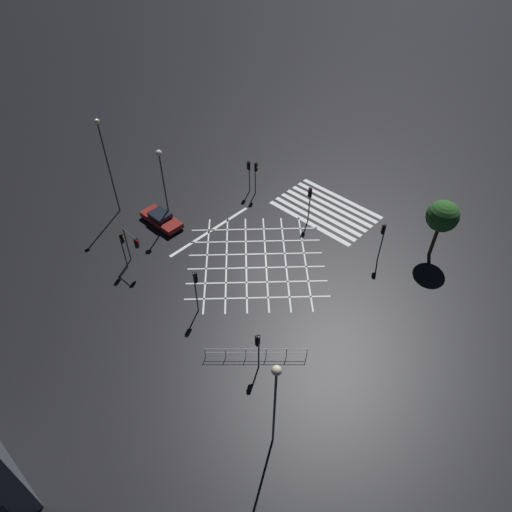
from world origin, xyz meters
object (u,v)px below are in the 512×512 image
traffic_light_ne_main (133,243)px  traffic_light_se_cross (249,170)px  traffic_light_se_main (256,172)px  traffic_light_nw_main (258,345)px  street_lamp_west (276,390)px  traffic_light_sw_main (382,235)px  traffic_light_median_south (309,198)px  street_lamp_far (162,171)px  waiting_car (161,219)px  traffic_light_median_north (196,284)px  street_tree_near (442,216)px  traffic_light_ne_cross (123,243)px  street_lamp_east (105,154)px

traffic_light_ne_main → traffic_light_se_cross: traffic_light_se_cross is taller
traffic_light_se_main → traffic_light_nw_main: bearing=-46.3°
street_lamp_west → traffic_light_sw_main: bearing=-77.1°
traffic_light_ne_main → traffic_light_median_south: 16.30m
street_lamp_far → traffic_light_sw_main: bearing=-152.6°
traffic_light_median_south → waiting_car: (9.90, 9.80, -2.17)m
traffic_light_median_north → street_tree_near: 20.85m
traffic_light_se_cross → traffic_light_median_south: (-7.49, -0.31, 0.16)m
traffic_light_ne_cross → street_tree_near: bearing=-43.5°
street_lamp_east → street_tree_near: street_lamp_east is taller
traffic_light_median_north → traffic_light_sw_main: (-6.96, -14.53, -0.17)m
traffic_light_ne_main → street_tree_near: (-17.64, -18.54, 1.68)m
traffic_light_ne_cross → waiting_car: traffic_light_ne_cross is taller
traffic_light_ne_main → traffic_light_se_main: bearing=89.4°
traffic_light_sw_main → waiting_car: size_ratio=0.87×
street_lamp_east → street_lamp_far: 5.42m
traffic_light_ne_cross → street_lamp_west: street_lamp_west is taller
traffic_light_ne_cross → street_lamp_west: bearing=-98.5°
traffic_light_se_main → street_lamp_far: size_ratio=0.49×
traffic_light_median_south → traffic_light_ne_cross: traffic_light_median_south is taller
traffic_light_sw_main → street_lamp_east: bearing=27.3°
traffic_light_ne_main → street_lamp_far: bearing=116.3°
traffic_light_median_south → street_lamp_far: (9.71, 8.99, 2.87)m
traffic_light_ne_cross → waiting_car: (2.54, -5.62, -2.06)m
traffic_light_ne_cross → traffic_light_nw_main: size_ratio=1.05×
traffic_light_nw_main → street_tree_near: (-3.18, -18.83, 1.77)m
traffic_light_median_south → street_lamp_west: size_ratio=0.48×
street_lamp_east → traffic_light_sw_main: bearing=-152.7°
traffic_light_se_main → street_lamp_west: size_ratio=0.46×
traffic_light_se_cross → traffic_light_sw_main: bearing=91.3°
traffic_light_median_south → traffic_light_nw_main: traffic_light_median_south is taller
traffic_light_sw_main → street_lamp_far: (17.44, 9.03, 2.82)m
traffic_light_median_north → traffic_light_median_south: size_ratio=1.08×
traffic_light_ne_cross → traffic_light_se_main: bearing=-2.5°
traffic_light_median_south → street_tree_near: bearing=109.1°
traffic_light_se_cross → traffic_light_ne_cross: bearing=0.5°
traffic_light_ne_main → waiting_car: size_ratio=0.80×
traffic_light_ne_main → traffic_light_se_main: traffic_light_se_main is taller
traffic_light_ne_main → street_lamp_east: street_lamp_east is taller
traffic_light_median_south → street_tree_near: 11.53m
traffic_light_median_north → traffic_light_nw_main: size_ratio=1.19×
traffic_light_se_main → street_lamp_far: 9.85m
traffic_light_nw_main → street_tree_near: size_ratio=0.62×
street_lamp_east → traffic_light_se_cross: bearing=-122.2°
traffic_light_median_north → traffic_light_ne_cross: (8.13, 0.92, -0.33)m
traffic_light_se_cross → traffic_light_nw_main: traffic_light_se_cross is taller
traffic_light_nw_main → street_lamp_far: bearing=-19.4°
traffic_light_ne_cross → street_lamp_far: bearing=20.1°
traffic_light_se_main → street_lamp_west: bearing=-44.4°
traffic_light_median_north → waiting_car: size_ratio=0.93×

